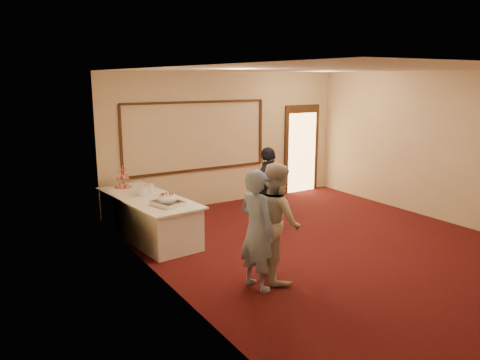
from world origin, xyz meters
name	(u,v)px	position (x,y,z in m)	size (l,w,h in m)	color
floor	(328,245)	(0.00, 0.00, 0.00)	(7.00, 7.00, 0.00)	#330B10
room_walls	(333,130)	(0.00, 0.00, 2.03)	(6.04, 7.04, 3.02)	beige
wall_molding	(197,136)	(-0.80, 3.47, 1.60)	(3.45, 0.04, 1.55)	#33190F
doorway	(301,149)	(2.15, 3.45, 1.08)	(1.05, 0.07, 2.20)	#33190F
buffet_table	(148,217)	(-2.51, 2.04, 0.39)	(1.23, 2.61, 0.77)	white
pavlova_tray	(167,201)	(-2.44, 1.30, 0.86)	(0.51, 0.58, 0.20)	#ADAFB4
cupcake_stand	(123,179)	(-2.65, 2.99, 0.94)	(0.33, 0.33, 0.48)	#CF4D5A
plate_stack_a	(143,191)	(-2.55, 2.15, 0.85)	(0.20, 0.20, 0.16)	white
plate_stack_b	(149,188)	(-2.34, 2.40, 0.84)	(0.17, 0.17, 0.14)	white
tart	(166,196)	(-2.25, 1.81, 0.80)	(0.26, 0.26, 0.05)	white
man	(257,230)	(-1.99, -0.74, 0.84)	(0.61, 0.40, 1.68)	#82A4D2
woman	(276,221)	(-1.57, -0.59, 0.85)	(0.83, 0.65, 1.71)	beige
guest	(269,191)	(-0.49, 1.13, 0.82)	(0.96, 0.40, 1.63)	black
camera_flash	(276,170)	(-0.42, 1.02, 1.21)	(0.07, 0.04, 0.05)	white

